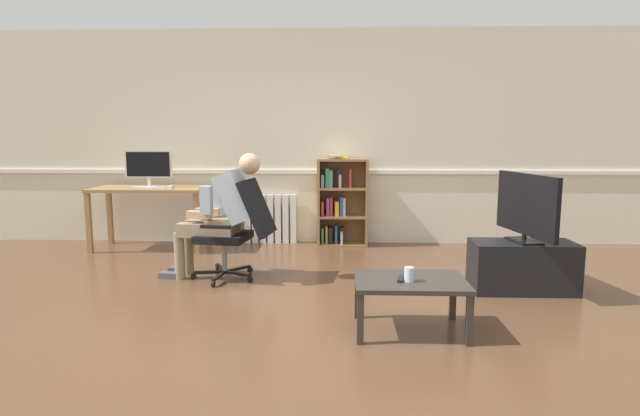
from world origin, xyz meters
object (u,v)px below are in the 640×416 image
at_px(imac_monitor, 148,166).
at_px(person_seated, 221,212).
at_px(computer_desk, 150,196).
at_px(office_chair, 239,226).
at_px(computer_mouse, 170,187).
at_px(keyboard, 149,188).
at_px(coffee_table, 410,286).
at_px(tv_screen, 526,206).
at_px(radiator, 259,219).
at_px(drinking_glass, 409,274).
at_px(spare_remote, 401,279).
at_px(tv_stand, 522,267).
at_px(bookshelf, 340,202).

relative_size(imac_monitor, person_seated, 0.48).
distance_m(computer_desk, person_seated, 1.73).
distance_m(computer_desk, office_chair, 1.87).
bearing_deg(computer_mouse, keyboard, -175.41).
distance_m(keyboard, computer_mouse, 0.25).
xyz_separation_m(imac_monitor, keyboard, (0.08, -0.22, -0.25)).
distance_m(person_seated, coffee_table, 2.11).
distance_m(office_chair, tv_screen, 2.62).
height_order(computer_desk, radiator, computer_desk).
bearing_deg(computer_mouse, imac_monitor, 148.98).
bearing_deg(drinking_glass, spare_remote, 148.59).
bearing_deg(radiator, tv_stand, -36.51).
bearing_deg(office_chair, imac_monitor, -127.11).
relative_size(imac_monitor, office_chair, 0.60).
xyz_separation_m(office_chair, person_seated, (-0.18, 0.02, 0.13)).
bearing_deg(spare_remote, computer_mouse, -33.08).
relative_size(computer_mouse, radiator, 0.10).
bearing_deg(computer_mouse, radiator, 27.65).
relative_size(bookshelf, tv_screen, 1.22).
bearing_deg(coffee_table, spare_remote, -163.29).
relative_size(keyboard, person_seated, 0.32).
xyz_separation_m(keyboard, tv_screen, (3.89, -1.44, -0.00)).
bearing_deg(computer_desk, imac_monitor, 113.13).
height_order(tv_screen, coffee_table, tv_screen).
bearing_deg(computer_desk, office_chair, -44.09).
height_order(bookshelf, person_seated, person_seated).
xyz_separation_m(computer_mouse, spare_remote, (2.44, -2.46, -0.38)).
height_order(radiator, tv_screen, tv_screen).
bearing_deg(imac_monitor, tv_stand, -22.72).
distance_m(keyboard, person_seated, 1.60).
bearing_deg(tv_screen, radiator, 43.42).
bearing_deg(office_chair, keyboard, -123.89).
relative_size(office_chair, tv_stand, 1.09).
bearing_deg(office_chair, computer_mouse, -130.48).
bearing_deg(person_seated, keyboard, -127.49).
bearing_deg(tv_screen, person_seated, 73.56).
xyz_separation_m(imac_monitor, spare_remote, (2.77, -2.66, -0.63)).
bearing_deg(bookshelf, office_chair, -121.27).
distance_m(coffee_table, spare_remote, 0.09).
bearing_deg(person_seated, computer_mouse, -135.09).
xyz_separation_m(bookshelf, tv_stand, (1.63, -1.87, -0.32)).
bearing_deg(computer_desk, tv_screen, -21.92).
xyz_separation_m(bookshelf, tv_screen, (1.63, -1.87, 0.22)).
relative_size(drinking_glass, spare_remote, 0.67).
bearing_deg(office_chair, drinking_glass, 55.65).
bearing_deg(office_chair, tv_stand, 91.69).
height_order(office_chair, person_seated, person_seated).
bearing_deg(radiator, person_seated, -93.53).
xyz_separation_m(computer_desk, tv_stand, (3.94, -1.58, -0.43)).
bearing_deg(office_chair, spare_remote, 55.30).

